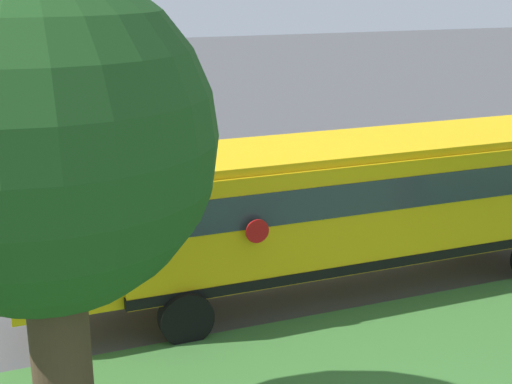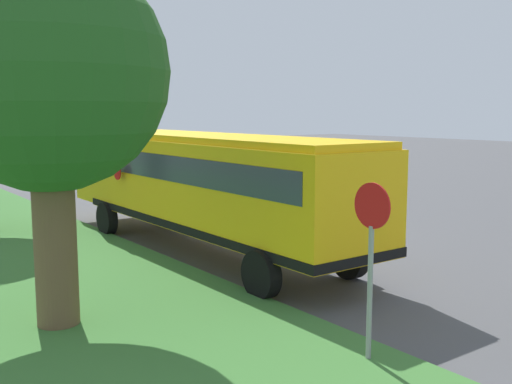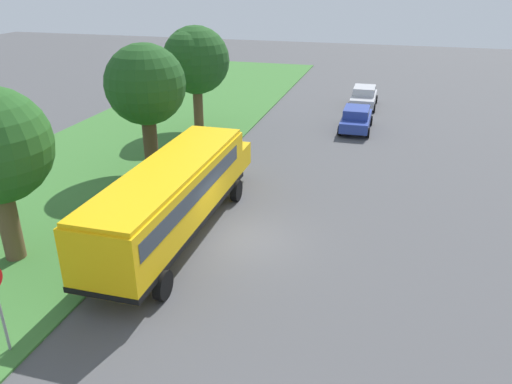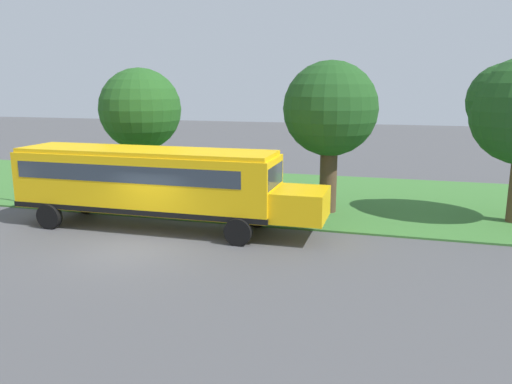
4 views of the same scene
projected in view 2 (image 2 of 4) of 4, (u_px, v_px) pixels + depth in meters
ground_plane at (279, 237)px, 18.02m from camera, size 120.00×120.00×0.00m
school_bus at (209, 182)px, 15.75m from camera, size 2.84×12.42×3.16m
car_blue_nearest at (133, 165)px, 32.51m from camera, size 2.02×4.40×1.56m
car_silver_middle at (88, 157)px, 37.75m from camera, size 2.02×4.40×1.56m
oak_tree_beside_bus at (49, 73)px, 9.78m from camera, size 4.05×4.05×6.45m
stop_sign at (371, 250)px, 8.78m from camera, size 0.08×0.68×2.74m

